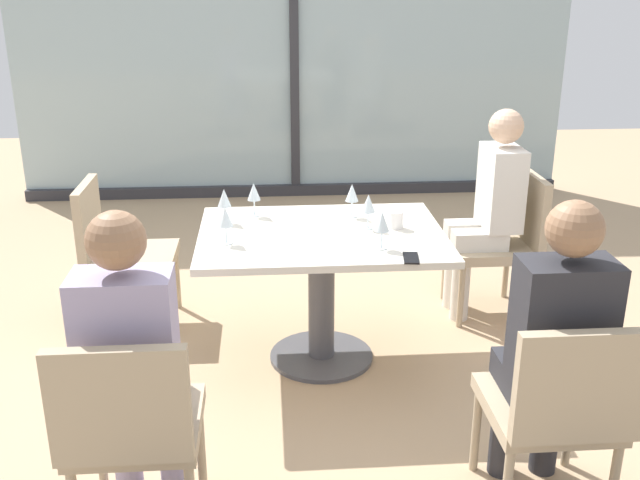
{
  "coord_description": "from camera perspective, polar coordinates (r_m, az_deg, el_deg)",
  "views": [
    {
      "loc": [
        -0.27,
        -3.53,
        1.97
      ],
      "look_at": [
        0.0,
        0.1,
        0.65
      ],
      "focal_mm": 41.01,
      "sensor_mm": 36.0,
      "label": 1
    }
  ],
  "objects": [
    {
      "name": "chair_front_right",
      "position": [
        2.87,
        18.11,
        -12.13
      ],
      "size": [
        0.46,
        0.5,
        0.87
      ],
      "color": "tan",
      "rests_on": "ground_plane"
    },
    {
      "name": "window_wall_backdrop",
      "position": [
        6.77,
        -2.02,
        13.51
      ],
      "size": [
        5.01,
        0.1,
        2.7
      ],
      "color": "#A0B7BC",
      "rests_on": "ground_plane"
    },
    {
      "name": "person_front_right",
      "position": [
        2.86,
        17.75,
        -7.52
      ],
      "size": [
        0.34,
        0.39,
        1.26
      ],
      "color": "#28282D",
      "rests_on": "ground_plane"
    },
    {
      "name": "handbag_2",
      "position": [
        4.32,
        16.91,
        -6.05
      ],
      "size": [
        0.33,
        0.24,
        0.28
      ],
      "primitive_type": "cube",
      "rotation": [
        0.0,
        0.0,
        0.28
      ],
      "color": "beige",
      "rests_on": "ground_plane"
    },
    {
      "name": "wine_glass_4",
      "position": [
        3.77,
        3.8,
        2.81
      ],
      "size": [
        0.07,
        0.07,
        0.18
      ],
      "color": "silver",
      "rests_on": "dining_table_main"
    },
    {
      "name": "dining_table_main",
      "position": [
        3.81,
        0.11,
        -1.92
      ],
      "size": [
        1.26,
        0.93,
        0.73
      ],
      "color": "silver",
      "rests_on": "ground_plane"
    },
    {
      "name": "wine_glass_3",
      "position": [
        3.89,
        -7.48,
        3.21
      ],
      "size": [
        0.07,
        0.07,
        0.18
      ],
      "color": "silver",
      "rests_on": "dining_table_main"
    },
    {
      "name": "person_front_left",
      "position": [
        2.7,
        -14.49,
        -8.79
      ],
      "size": [
        0.34,
        0.39,
        1.26
      ],
      "color": "#9E93B7",
      "rests_on": "ground_plane"
    },
    {
      "name": "cell_phone_on_table",
      "position": [
        3.42,
        7.11,
        -1.4
      ],
      "size": [
        0.09,
        0.15,
        0.01
      ],
      "primitive_type": "cube",
      "rotation": [
        0.0,
        0.0,
        -0.13
      ],
      "color": "black",
      "rests_on": "dining_table_main"
    },
    {
      "name": "wine_glass_0",
      "position": [
        3.99,
        -5.18,
        3.71
      ],
      "size": [
        0.07,
        0.07,
        0.18
      ],
      "color": "silver",
      "rests_on": "dining_table_main"
    },
    {
      "name": "wine_glass_5",
      "position": [
        3.95,
        2.51,
        3.64
      ],
      "size": [
        0.07,
        0.07,
        0.18
      ],
      "color": "silver",
      "rests_on": "dining_table_main"
    },
    {
      "name": "wine_glass_1",
      "position": [
        3.58,
        -7.38,
        1.71
      ],
      "size": [
        0.07,
        0.07,
        0.18
      ],
      "color": "silver",
      "rests_on": "dining_table_main"
    },
    {
      "name": "coffee_cup",
      "position": [
        3.82,
        5.94,
        1.58
      ],
      "size": [
        0.08,
        0.08,
        0.09
      ],
      "primitive_type": "cylinder",
      "color": "white",
      "rests_on": "dining_table_main"
    },
    {
      "name": "ground_plane",
      "position": [
        4.05,
        0.11,
        -9.16
      ],
      "size": [
        12.0,
        12.0,
        0.0
      ],
      "primitive_type": "plane",
      "color": "tan"
    },
    {
      "name": "chair_far_left",
      "position": [
        4.39,
        -15.51,
        -0.42
      ],
      "size": [
        0.5,
        0.46,
        0.87
      ],
      "color": "tan",
      "rests_on": "ground_plane"
    },
    {
      "name": "wine_glass_2",
      "position": [
        3.49,
        4.86,
        1.37
      ],
      "size": [
        0.07,
        0.07,
        0.18
      ],
      "color": "silver",
      "rests_on": "dining_table_main"
    },
    {
      "name": "chair_front_left",
      "position": [
        2.72,
        -14.5,
        -13.66
      ],
      "size": [
        0.46,
        0.5,
        0.87
      ],
      "color": "tan",
      "rests_on": "ground_plane"
    },
    {
      "name": "person_far_right",
      "position": [
        4.44,
        13.09,
        2.78
      ],
      "size": [
        0.39,
        0.34,
        1.26
      ],
      "color": "silver",
      "rests_on": "ground_plane"
    },
    {
      "name": "chair_far_right",
      "position": [
        4.53,
        14.21,
        0.34
      ],
      "size": [
        0.5,
        0.46,
        0.87
      ],
      "color": "tan",
      "rests_on": "ground_plane"
    }
  ]
}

